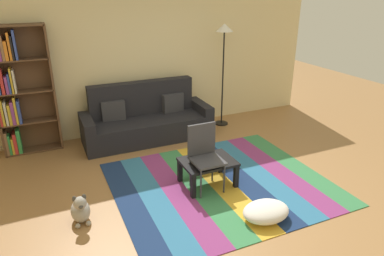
% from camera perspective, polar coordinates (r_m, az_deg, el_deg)
% --- Properties ---
extents(ground_plane, '(14.00, 14.00, 0.00)m').
position_cam_1_polar(ground_plane, '(4.87, 2.40, -9.93)').
color(ground_plane, '#9E7042').
extents(back_wall, '(6.80, 0.10, 2.70)m').
position_cam_1_polar(back_wall, '(6.62, -7.41, 11.22)').
color(back_wall, beige).
rests_on(back_wall, ground_plane).
extents(rug, '(2.90, 2.50, 0.01)m').
position_cam_1_polar(rug, '(5.01, 4.65, -8.93)').
color(rug, navy).
rests_on(rug, ground_plane).
extents(couch, '(2.26, 0.80, 1.00)m').
position_cam_1_polar(couch, '(6.35, -7.40, 1.22)').
color(couch, black).
rests_on(couch, ground_plane).
extents(bookshelf, '(0.90, 0.28, 2.05)m').
position_cam_1_polar(bookshelf, '(6.20, -26.62, 5.32)').
color(bookshelf, brown).
rests_on(bookshelf, ground_plane).
extents(coffee_table, '(0.72, 0.54, 0.36)m').
position_cam_1_polar(coffee_table, '(4.83, 2.57, -5.98)').
color(coffee_table, black).
rests_on(coffee_table, rug).
extents(pouf, '(0.58, 0.43, 0.20)m').
position_cam_1_polar(pouf, '(4.35, 11.91, -13.11)').
color(pouf, white).
rests_on(pouf, rug).
extents(dog, '(0.22, 0.35, 0.40)m').
position_cam_1_polar(dog, '(4.39, -17.65, -12.54)').
color(dog, '#9E998E').
rests_on(dog, ground_plane).
extents(standing_lamp, '(0.32, 0.32, 1.95)m').
position_cam_1_polar(standing_lamp, '(6.68, 5.22, 13.79)').
color(standing_lamp, black).
rests_on(standing_lamp, ground_plane).
extents(tv_remote, '(0.06, 0.15, 0.02)m').
position_cam_1_polar(tv_remote, '(4.81, 4.01, -5.17)').
color(tv_remote, black).
rests_on(tv_remote, coffee_table).
extents(folding_chair, '(0.40, 0.40, 0.90)m').
position_cam_1_polar(folding_chair, '(4.68, 2.04, -3.86)').
color(folding_chair, '#38383D').
rests_on(folding_chair, ground_plane).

